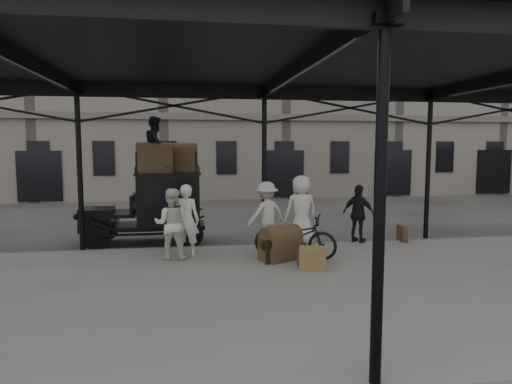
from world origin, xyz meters
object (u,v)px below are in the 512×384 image
Objects in this scene: bicycle at (295,236)px; steamer_trunk_platform at (281,246)px; porter_left at (186,220)px; porter_official at (359,214)px; taxi at (158,204)px; steamer_trunk_roof_near at (154,160)px.

steamer_trunk_platform is at bearing 132.71° from bicycle.
porter_left reaches higher than porter_official.
taxi is 1.37m from steamer_trunk_roof_near.
porter_left is 2.51m from steamer_trunk_platform.
steamer_trunk_platform is at bearing -51.25° from steamer_trunk_roof_near.
porter_official is 2.76m from bicycle.
steamer_trunk_roof_near is (-3.60, 2.70, 1.84)m from bicycle.
steamer_trunk_roof_near is (-5.88, 1.16, 1.55)m from porter_official.
steamer_trunk_platform is at bearing 176.54° from porter_left.
bicycle is at bearing -39.95° from taxi.
taxi is at bearing 61.96° from steamer_trunk_roof_near.
steamer_trunk_roof_near is at bearing -48.52° from porter_left.
steamer_trunk_platform is at bearing -44.41° from taxi.
porter_official is 3.18m from steamer_trunk_platform.
porter_left is 1.09× the size of porter_official.
bicycle is 0.46m from steamer_trunk_platform.
steamer_trunk_roof_near reaches higher than steamer_trunk_platform.
bicycle reaches higher than steamer_trunk_platform.
steamer_trunk_platform is at bearing 79.76° from porter_official.
bicycle is at bearing 82.01° from porter_official.
porter_official is at bearing -21.15° from steamer_trunk_roof_near.
taxi is 2.37m from porter_left.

